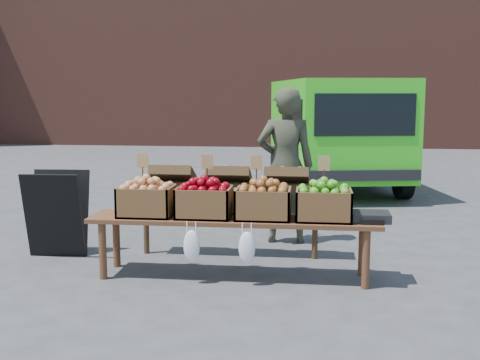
% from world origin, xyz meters
% --- Properties ---
extents(ground, '(80.00, 80.00, 0.00)m').
position_xyz_m(ground, '(0.00, 0.00, 0.00)').
color(ground, '#424245').
extents(delivery_van, '(2.75, 4.60, 1.93)m').
position_xyz_m(delivery_van, '(1.67, 5.30, 0.96)').
color(delivery_van, '#33DC1E').
rests_on(delivery_van, ground).
extents(vendor, '(0.68, 0.48, 1.78)m').
position_xyz_m(vendor, '(0.97, 1.08, 0.89)').
color(vendor, '#363929').
rests_on(vendor, ground).
extents(chalkboard_sign, '(0.62, 0.36, 0.92)m').
position_xyz_m(chalkboard_sign, '(-1.39, 0.19, 0.46)').
color(chalkboard_sign, black).
rests_on(chalkboard_sign, ground).
extents(back_table, '(2.10, 0.44, 1.04)m').
position_xyz_m(back_table, '(0.42, 0.39, 0.52)').
color(back_table, '#402C18').
rests_on(back_table, ground).
extents(display_bench, '(2.70, 0.56, 0.57)m').
position_xyz_m(display_bench, '(0.56, -0.33, 0.28)').
color(display_bench, '#55321D').
rests_on(display_bench, ground).
extents(crate_golden_apples, '(0.50, 0.40, 0.28)m').
position_xyz_m(crate_golden_apples, '(-0.27, -0.33, 0.71)').
color(crate_golden_apples, '#B18F42').
rests_on(crate_golden_apples, display_bench).
extents(crate_russet_pears, '(0.50, 0.40, 0.28)m').
position_xyz_m(crate_russet_pears, '(0.28, -0.33, 0.71)').
color(crate_russet_pears, maroon).
rests_on(crate_russet_pears, display_bench).
extents(crate_red_apples, '(0.50, 0.40, 0.28)m').
position_xyz_m(crate_red_apples, '(0.83, -0.33, 0.71)').
color(crate_red_apples, '#AB6A33').
rests_on(crate_red_apples, display_bench).
extents(crate_green_apples, '(0.50, 0.40, 0.28)m').
position_xyz_m(crate_green_apples, '(1.38, -0.33, 0.71)').
color(crate_green_apples, '#328414').
rests_on(crate_green_apples, display_bench).
extents(weighing_scale, '(0.34, 0.30, 0.08)m').
position_xyz_m(weighing_scale, '(1.81, -0.33, 0.61)').
color(weighing_scale, black).
rests_on(weighing_scale, display_bench).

